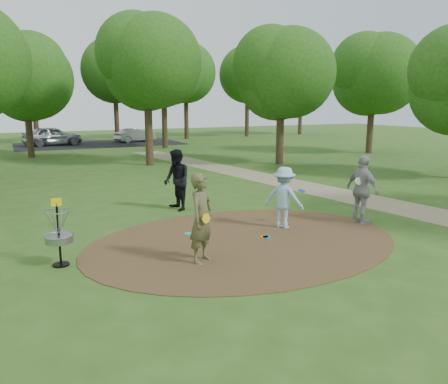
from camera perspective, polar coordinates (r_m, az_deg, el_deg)
name	(u,v)px	position (r m, az deg, el deg)	size (l,w,h in m)	color
ground	(244,241)	(11.51, 2.67, -6.45)	(100.00, 100.00, 0.00)	#2D5119
dirt_clearing	(244,241)	(11.50, 2.67, -6.41)	(8.40, 8.40, 0.02)	#47301C
footpath	(373,202)	(16.91, 18.88, -1.19)	(2.00, 40.00, 0.01)	#8C7A5B
parking_lot	(100,144)	(40.39, -15.86, 6.08)	(14.00, 8.00, 0.01)	black
player_observer_with_disc	(202,218)	(9.77, -2.92, -3.46)	(0.89, 0.85, 2.05)	brown
player_throwing_with_disc	(284,198)	(12.62, 7.83, -0.74)	(1.37, 1.32, 1.78)	#93C4DB
player_walking_with_disc	(177,180)	(14.67, -6.20, 1.57)	(0.85, 1.05, 2.05)	black
player_waiting_with_disc	(362,190)	(13.57, 17.63, 0.29)	(0.60, 1.22, 2.06)	#9B9A9D
disc_ground_cyan	(188,234)	(12.10, -4.70, -5.43)	(0.22, 0.22, 0.02)	#17BEB8
disc_ground_blue	(266,237)	(11.80, 5.56, -5.88)	(0.22, 0.22, 0.02)	#0C7FD1
disc_ground_red	(202,233)	(12.11, -2.89, -5.39)	(0.22, 0.22, 0.02)	#B61242
car_left	(53,136)	(40.13, -21.49, 6.84)	(1.91, 4.76, 1.62)	#9D9EA4
car_right	(135,135)	(41.63, -11.49, 7.29)	(1.32, 3.79, 1.25)	#97989E
disc_ground_orange	(264,237)	(11.82, 5.30, -5.85)	(0.22, 0.22, 0.02)	orange
disc_golf_basket	(58,228)	(10.25, -20.83, -4.38)	(0.63, 0.63, 1.54)	black
tree_ring	(209,67)	(20.21, -2.02, 16.02)	(37.19, 44.96, 8.82)	#332316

